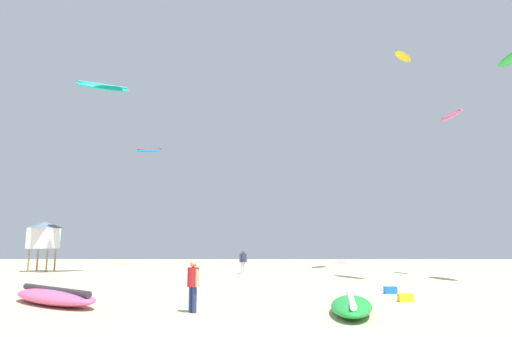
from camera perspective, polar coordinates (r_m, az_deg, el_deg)
name	(u,v)px	position (r m, az deg, el deg)	size (l,w,h in m)	color
person_foreground	(193,282)	(16.01, -7.83, -13.80)	(0.42, 0.45, 1.71)	navy
person_midground	(243,260)	(36.17, -1.61, -11.31)	(0.59, 0.41, 1.80)	silver
kite_grounded_near	(54,296)	(19.52, -23.81, -14.33)	(5.15, 4.69, 0.67)	#E5598C
kite_grounded_mid	(351,305)	(16.07, 11.75, -16.30)	(2.05, 4.85, 0.58)	green
lifeguard_tower	(44,235)	(42.79, -24.87, -7.47)	(2.30, 2.30, 4.15)	#8C704C
cooler_box	(390,290)	(22.75, 16.36, -14.31)	(0.56, 0.36, 0.32)	blue
gear_bag	(405,298)	(19.81, 18.09, -15.02)	(0.56, 0.36, 0.32)	yellow
kite_aloft_0	(103,87)	(39.85, -18.48, 9.60)	(4.22, 2.95, 1.00)	#19B29E
kite_aloft_2	(451,116)	(37.91, 23.09, 6.05)	(1.30, 2.98, 0.66)	#E5598C
kite_aloft_5	(403,57)	(57.49, 17.83, 13.11)	(3.32, 3.57, 0.62)	yellow
kite_aloft_6	(150,150)	(51.96, -13.10, 2.21)	(2.99, 1.13, 0.64)	blue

